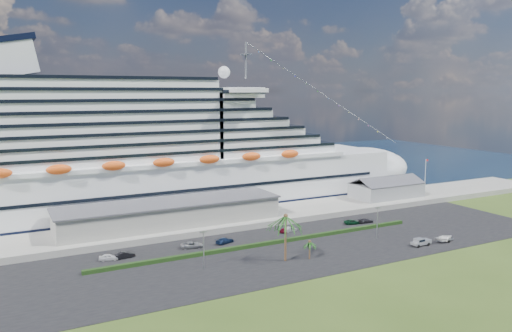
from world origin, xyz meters
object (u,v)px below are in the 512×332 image
pickup_truck (421,242)px  boat_trailer (445,238)px  cruise_ship (156,159)px  parked_car_3 (225,241)px

pickup_truck → boat_trailer: (7.72, -0.59, 0.08)m
cruise_ship → parked_car_3: 45.02m
cruise_ship → pickup_truck: (46.84, -66.01, -15.53)m
parked_car_3 → pickup_truck: pickup_truck is taller
parked_car_3 → boat_trailer: 55.65m
cruise_ship → parked_car_3: cruise_ship is taller
parked_car_3 → boat_trailer: boat_trailer is taller
parked_car_3 → cruise_ship: bearing=-10.2°
cruise_ship → boat_trailer: bearing=-50.7°
cruise_ship → boat_trailer: size_ratio=31.93×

